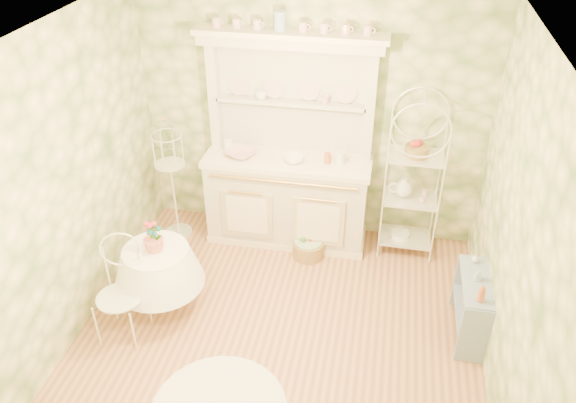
% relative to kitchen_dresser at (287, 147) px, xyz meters
% --- Properties ---
extents(floor, '(3.60, 3.60, 0.00)m').
position_rel_kitchen_dresser_xyz_m(floor, '(0.20, -1.52, -1.15)').
color(floor, tan).
rests_on(floor, ground).
extents(ceiling, '(3.60, 3.60, 0.00)m').
position_rel_kitchen_dresser_xyz_m(ceiling, '(0.20, -1.52, 1.56)').
color(ceiling, white).
rests_on(ceiling, floor).
extents(wall_left, '(3.60, 3.60, 0.00)m').
position_rel_kitchen_dresser_xyz_m(wall_left, '(-1.60, -1.52, 0.21)').
color(wall_left, '#F9ECBB').
rests_on(wall_left, floor).
extents(wall_right, '(3.60, 3.60, 0.00)m').
position_rel_kitchen_dresser_xyz_m(wall_right, '(2.00, -1.52, 0.21)').
color(wall_right, '#F9ECBB').
rests_on(wall_right, floor).
extents(wall_back, '(3.60, 3.60, 0.00)m').
position_rel_kitchen_dresser_xyz_m(wall_back, '(0.20, 0.28, 0.21)').
color(wall_back, '#F9ECBB').
rests_on(wall_back, floor).
extents(kitchen_dresser, '(1.87, 0.61, 2.29)m').
position_rel_kitchen_dresser_xyz_m(kitchen_dresser, '(0.00, 0.00, 0.00)').
color(kitchen_dresser, silver).
rests_on(kitchen_dresser, floor).
extents(bakers_rack, '(0.57, 0.42, 1.82)m').
position_rel_kitchen_dresser_xyz_m(bakers_rack, '(1.30, 0.03, -0.23)').
color(bakers_rack, white).
rests_on(bakers_rack, floor).
extents(side_shelf, '(0.25, 0.66, 0.56)m').
position_rel_kitchen_dresser_xyz_m(side_shelf, '(1.88, -1.14, -0.87)').
color(side_shelf, '#8598BB').
rests_on(side_shelf, floor).
extents(round_table, '(0.70, 0.70, 0.69)m').
position_rel_kitchen_dresser_xyz_m(round_table, '(-0.95, -1.37, -0.80)').
color(round_table, white).
rests_on(round_table, floor).
extents(cafe_chair, '(0.53, 0.53, 0.92)m').
position_rel_kitchen_dresser_xyz_m(cafe_chair, '(-1.16, -1.75, -0.69)').
color(cafe_chair, white).
rests_on(cafe_chair, floor).
extents(birdcage_stand, '(0.36, 0.36, 1.47)m').
position_rel_kitchen_dresser_xyz_m(birdcage_stand, '(-1.23, -0.18, -0.41)').
color(birdcage_stand, white).
rests_on(birdcage_stand, floor).
extents(floor_basket, '(0.36, 0.36, 0.22)m').
position_rel_kitchen_dresser_xyz_m(floor_basket, '(0.29, -0.30, -1.04)').
color(floor_basket, '#9F7E48').
rests_on(floor_basket, floor).
extents(bowl_floral, '(0.39, 0.39, 0.07)m').
position_rel_kitchen_dresser_xyz_m(bowl_floral, '(-0.48, -0.05, -0.13)').
color(bowl_floral, white).
rests_on(bowl_floral, kitchen_dresser).
extents(bowl_white, '(0.27, 0.27, 0.07)m').
position_rel_kitchen_dresser_xyz_m(bowl_white, '(0.08, -0.06, -0.13)').
color(bowl_white, white).
rests_on(bowl_white, kitchen_dresser).
extents(cup_left, '(0.14, 0.14, 0.09)m').
position_rel_kitchen_dresser_xyz_m(cup_left, '(-0.30, 0.15, 0.47)').
color(cup_left, white).
rests_on(cup_left, kitchen_dresser).
extents(cup_right, '(0.10, 0.10, 0.09)m').
position_rel_kitchen_dresser_xyz_m(cup_right, '(0.35, 0.15, 0.47)').
color(cup_right, white).
rests_on(cup_right, kitchen_dresser).
extents(potted_geranium, '(0.15, 0.11, 0.29)m').
position_rel_kitchen_dresser_xyz_m(potted_geranium, '(-0.93, -1.36, -0.30)').
color(potted_geranium, '#3F7238').
rests_on(potted_geranium, round_table).
extents(bottle_amber, '(0.08, 0.08, 0.17)m').
position_rel_kitchen_dresser_xyz_m(bottle_amber, '(1.88, -1.39, -0.46)').
color(bottle_amber, '#B95A30').
rests_on(bottle_amber, side_shelf).
extents(bottle_blue, '(0.06, 0.06, 0.12)m').
position_rel_kitchen_dresser_xyz_m(bottle_blue, '(1.88, -1.12, -0.49)').
color(bottle_blue, '#8FB5C9').
rests_on(bottle_blue, side_shelf).
extents(bottle_glass, '(0.09, 0.09, 0.09)m').
position_rel_kitchen_dresser_xyz_m(bottle_glass, '(1.88, -0.88, -0.50)').
color(bottle_glass, silver).
rests_on(bottle_glass, side_shelf).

